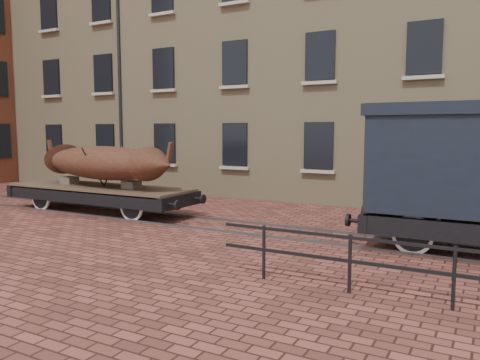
% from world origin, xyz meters
% --- Properties ---
extents(ground, '(90.00, 90.00, 0.00)m').
position_xyz_m(ground, '(0.00, 0.00, 0.00)').
color(ground, '#542B24').
extents(warehouse_cream, '(40.00, 10.19, 14.00)m').
position_xyz_m(warehouse_cream, '(3.00, 9.99, 7.00)').
color(warehouse_cream, tan).
rests_on(warehouse_cream, ground).
extents(rail_track, '(30.00, 1.52, 0.06)m').
position_xyz_m(rail_track, '(0.00, 0.00, 0.03)').
color(rail_track, '#59595E').
rests_on(rail_track, ground).
extents(flatcar_wagon, '(7.49, 2.03, 1.13)m').
position_xyz_m(flatcar_wagon, '(-4.95, 0.00, 0.71)').
color(flatcar_wagon, brown).
rests_on(flatcar_wagon, ground).
extents(iron_boat, '(6.33, 2.47, 1.53)m').
position_xyz_m(iron_boat, '(-4.73, 0.00, 1.68)').
color(iron_boat, '#481911').
rests_on(iron_boat, flatcar_wagon).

